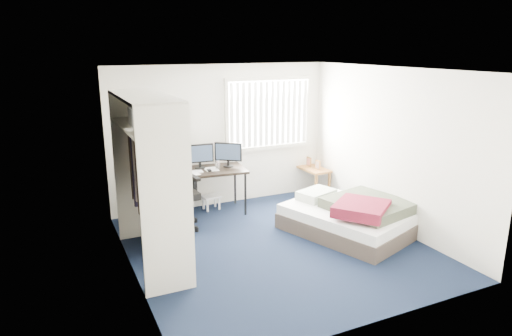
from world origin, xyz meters
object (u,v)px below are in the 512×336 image
Objects in this scene: bed at (351,216)px; office_chair at (175,194)px; nightstand at (312,171)px; desk at (198,168)px.

office_chair is at bearing 149.40° from bed.
bed is (-0.47, -1.89, -0.20)m from nightstand.
desk is 2.34m from nightstand.
nightstand is (2.32, 0.09, -0.34)m from desk.
nightstand is (2.84, 0.50, -0.08)m from office_chair.
office_chair is 2.76m from bed.
desk reaches higher than nightstand.
desk is 1.16× the size of office_chair.
nightstand is at bearing 75.94° from bed.
office_chair is 2.88m from nightstand.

